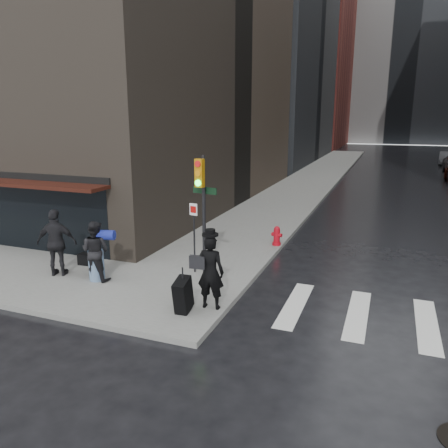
{
  "coord_description": "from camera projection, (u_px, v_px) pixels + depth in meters",
  "views": [
    {
      "loc": [
        5.56,
        -9.67,
        4.89
      ],
      "look_at": [
        0.44,
        3.72,
        1.3
      ],
      "focal_mm": 35.0,
      "sensor_mm": 36.0,
      "label": 1
    }
  ],
  "objects": [
    {
      "name": "man_overcoat",
      "position": [
        205.0,
        276.0,
        10.79
      ],
      "size": [
        1.08,
        1.12,
        2.09
      ],
      "rotation": [
        0.0,
        0.0,
        3.23
      ],
      "color": "black",
      "rests_on": "ground"
    },
    {
      "name": "man_jeans",
      "position": [
        95.0,
        251.0,
        12.72
      ],
      "size": [
        1.29,
        0.73,
        1.79
      ],
      "rotation": [
        0.0,
        0.0,
        3.2
      ],
      "color": "black",
      "rests_on": "ground"
    },
    {
      "name": "parked_car_5",
      "position": [
        447.0,
        158.0,
        43.99
      ],
      "size": [
        1.8,
        4.15,
        1.33
      ],
      "primitive_type": "imported",
      "rotation": [
        0.0,
        0.0,
        -0.1
      ],
      "color": "#47474C",
      "rests_on": "ground"
    },
    {
      "name": "sidewalk_left",
      "position": [
        319.0,
        175.0,
        36.32
      ],
      "size": [
        4.0,
        50.0,
        0.15
      ],
      "primitive_type": "cube",
      "color": "slate",
      "rests_on": "ground"
    },
    {
      "name": "traffic_light",
      "position": [
        201.0,
        199.0,
        12.77
      ],
      "size": [
        0.9,
        0.49,
        3.62
      ],
      "rotation": [
        0.0,
        0.0,
        -0.17
      ],
      "color": "black",
      "rests_on": "ground"
    },
    {
      "name": "bldg_distant",
      "position": [
        404.0,
        50.0,
        76.59
      ],
      "size": [
        40.0,
        12.0,
        32.0
      ],
      "primitive_type": "cube",
      "color": "slate",
      "rests_on": "ground"
    },
    {
      "name": "man_greycoat",
      "position": [
        57.0,
        243.0,
        13.06
      ],
      "size": [
        1.29,
        0.87,
        2.04
      ],
      "rotation": [
        0.0,
        0.0,
        3.48
      ],
      "color": "black",
      "rests_on": "ground"
    },
    {
      "name": "bldg_left_far",
      "position": [
        276.0,
        63.0,
        69.4
      ],
      "size": [
        22.0,
        20.0,
        26.0
      ],
      "primitive_type": "cube",
      "color": "maroon",
      "rests_on": "ground"
    },
    {
      "name": "ground",
      "position": [
        160.0,
        300.0,
        11.88
      ],
      "size": [
        140.0,
        140.0,
        0.0
      ],
      "primitive_type": "plane",
      "color": "black",
      "rests_on": "ground"
    },
    {
      "name": "storefront",
      "position": [
        12.0,
        203.0,
        15.58
      ],
      "size": [
        8.4,
        1.11,
        2.83
      ],
      "color": "black",
      "rests_on": "ground"
    },
    {
      "name": "fire_hydrant",
      "position": [
        277.0,
        237.0,
        16.29
      ],
      "size": [
        0.42,
        0.32,
        0.73
      ],
      "rotation": [
        0.0,
        0.0,
        -0.2
      ],
      "color": "#AD0A17",
      "rests_on": "ground"
    }
  ]
}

